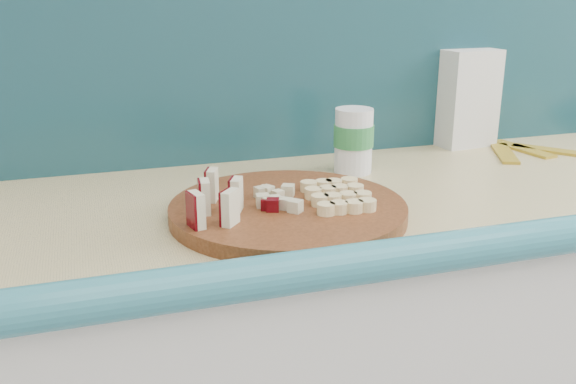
% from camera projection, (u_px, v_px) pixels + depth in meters
% --- Properties ---
extents(kitchen_counter, '(2.20, 0.63, 0.91)m').
position_uv_depth(kitchen_counter, '(519.00, 362.00, 1.47)').
color(kitchen_counter, white).
rests_on(kitchen_counter, ground).
extents(backsplash, '(2.20, 0.02, 0.50)m').
position_uv_depth(backsplash, '(475.00, 37.00, 1.51)').
color(backsplash, teal).
rests_on(backsplash, kitchen_counter).
extents(cutting_board, '(0.44, 0.44, 0.02)m').
position_uv_depth(cutting_board, '(288.00, 210.00, 1.07)').
color(cutting_board, '#43200E').
rests_on(cutting_board, kitchen_counter).
extents(apple_wedges, '(0.10, 0.16, 0.05)m').
position_uv_depth(apple_wedges, '(215.00, 199.00, 1.00)').
color(apple_wedges, beige).
rests_on(apple_wedges, cutting_board).
extents(apple_chunks, '(0.06, 0.06, 0.02)m').
position_uv_depth(apple_chunks, '(273.00, 199.00, 1.06)').
color(apple_chunks, beige).
rests_on(apple_chunks, cutting_board).
extents(banana_slices, '(0.11, 0.16, 0.02)m').
position_uv_depth(banana_slices, '(338.00, 195.00, 1.08)').
color(banana_slices, beige).
rests_on(banana_slices, cutting_board).
extents(flour_bag, '(0.14, 0.11, 0.23)m').
position_uv_depth(flour_bag, '(466.00, 98.00, 1.52)').
color(flour_bag, silver).
rests_on(flour_bag, kitchen_counter).
extents(canister, '(0.08, 0.08, 0.13)m').
position_uv_depth(canister, '(354.00, 139.00, 1.31)').
color(canister, white).
rests_on(canister, kitchen_counter).
extents(banana_peel, '(0.24, 0.20, 0.01)m').
position_uv_depth(banana_peel, '(526.00, 151.00, 1.48)').
color(banana_peel, gold).
rests_on(banana_peel, kitchen_counter).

